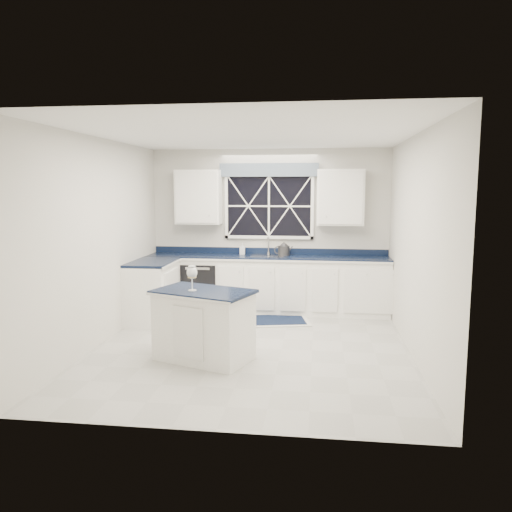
# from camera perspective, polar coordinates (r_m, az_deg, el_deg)

# --- Properties ---
(ground) EXTENTS (4.50, 4.50, 0.00)m
(ground) POSITION_cam_1_polar(r_m,az_deg,el_deg) (6.54, -0.53, -10.48)
(ground) COLOR #A2A29E
(ground) RESTS_ON ground
(back_wall) EXTENTS (4.00, 0.10, 2.70)m
(back_wall) POSITION_cam_1_polar(r_m,az_deg,el_deg) (8.48, 1.51, 3.03)
(back_wall) COLOR beige
(back_wall) RESTS_ON ground
(base_cabinets) EXTENTS (3.99, 1.60, 0.90)m
(base_cabinets) POSITION_cam_1_polar(r_m,az_deg,el_deg) (8.18, -1.15, -3.51)
(base_cabinets) COLOR white
(base_cabinets) RESTS_ON ground
(countertop) EXTENTS (3.98, 0.64, 0.04)m
(countertop) POSITION_cam_1_polar(r_m,az_deg,el_deg) (8.23, 1.29, -0.13)
(countertop) COLOR black
(countertop) RESTS_ON base_cabinets
(dishwasher) EXTENTS (0.60, 0.58, 0.82)m
(dishwasher) POSITION_cam_1_polar(r_m,az_deg,el_deg) (8.50, -6.13, -3.41)
(dishwasher) COLOR black
(dishwasher) RESTS_ON ground
(window) EXTENTS (1.65, 0.09, 1.26)m
(window) POSITION_cam_1_polar(r_m,az_deg,el_deg) (8.40, 1.49, 6.27)
(window) COLOR black
(window) RESTS_ON ground
(upper_cabinets) EXTENTS (3.10, 0.34, 0.90)m
(upper_cabinets) POSITION_cam_1_polar(r_m,az_deg,el_deg) (8.28, 1.40, 6.73)
(upper_cabinets) COLOR white
(upper_cabinets) RESTS_ON ground
(faucet) EXTENTS (0.05, 0.20, 0.30)m
(faucet) POSITION_cam_1_polar(r_m,az_deg,el_deg) (8.40, 1.43, 1.26)
(faucet) COLOR #AEAEB1
(faucet) RESTS_ON countertop
(island) EXTENTS (1.30, 1.03, 0.85)m
(island) POSITION_cam_1_polar(r_m,az_deg,el_deg) (6.05, -5.98, -7.82)
(island) COLOR white
(island) RESTS_ON ground
(rug) EXTENTS (1.34, 0.98, 0.02)m
(rug) POSITION_cam_1_polar(r_m,az_deg,el_deg) (7.81, 1.52, -7.36)
(rug) COLOR beige
(rug) RESTS_ON ground
(kettle) EXTENTS (0.31, 0.24, 0.23)m
(kettle) POSITION_cam_1_polar(r_m,az_deg,el_deg) (8.30, 3.18, 0.79)
(kettle) COLOR #2F2F32
(kettle) RESTS_ON countertop
(wine_glass) EXTENTS (0.13, 0.13, 0.30)m
(wine_glass) POSITION_cam_1_polar(r_m,az_deg,el_deg) (5.90, -7.33, -2.00)
(wine_glass) COLOR silver
(wine_glass) RESTS_ON island
(soap_bottle) EXTENTS (0.09, 0.09, 0.19)m
(soap_bottle) POSITION_cam_1_polar(r_m,az_deg,el_deg) (8.41, -1.57, 0.83)
(soap_bottle) COLOR silver
(soap_bottle) RESTS_ON countertop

